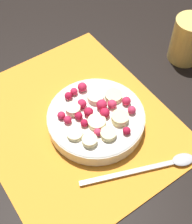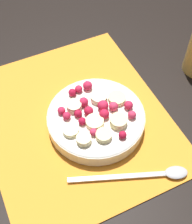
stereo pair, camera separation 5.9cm
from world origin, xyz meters
The scene contains 5 objects.
ground_plane centered at (0.00, 0.00, 0.00)m, with size 3.00×3.00×0.00m, color black.
placemat centered at (0.00, 0.00, 0.00)m, with size 0.42×0.36×0.01m.
fruit_bowl centered at (-0.03, -0.03, 0.03)m, with size 0.19×0.19×0.05m.
spoon centered at (-0.17, -0.07, 0.01)m, with size 0.09×0.21×0.01m.
drinking_glass centered at (0.01, -0.31, 0.05)m, with size 0.08×0.08×0.10m.
Camera 1 is at (-0.32, 0.17, 0.52)m, focal length 50.00 mm.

